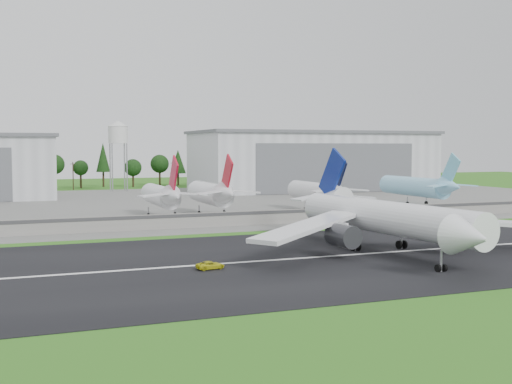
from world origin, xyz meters
name	(u,v)px	position (x,y,z in m)	size (l,w,h in m)	color
ground	(348,268)	(0.00, 0.00, 0.00)	(600.00, 600.00, 0.00)	#306317
runway	(319,257)	(0.00, 10.00, 0.05)	(320.00, 60.00, 0.10)	black
runway_centerline	(319,257)	(0.00, 10.00, 0.11)	(220.00, 1.00, 0.02)	white
apron	(166,203)	(0.00, 120.00, 0.05)	(320.00, 150.00, 0.10)	slate
blast_fence	(231,219)	(0.00, 54.99, 1.81)	(240.00, 0.61, 3.50)	gray
hangar_east	(313,161)	(75.00, 164.92, 12.63)	(102.00, 47.00, 25.20)	silver
water_tower	(118,132)	(-5.00, 185.00, 24.55)	(8.40, 8.40, 29.40)	#99999E
utility_poles	(125,189)	(0.00, 200.00, 0.00)	(230.00, 3.00, 12.00)	black
treeline	(119,187)	(0.00, 215.00, 0.00)	(320.00, 16.00, 22.00)	black
main_airliner	(388,225)	(13.02, 9.57, 4.89)	(56.91, 59.26, 18.17)	white
ground_vehicle	(210,265)	(-19.99, 6.30, 0.71)	(2.02, 4.37, 1.22)	gold
parked_jet_red_a	(163,196)	(-11.09, 76.53, 6.01)	(7.36, 31.29, 16.50)	silver
parked_jet_red_b	(213,193)	(2.45, 76.57, 6.23)	(7.36, 31.29, 16.74)	white
parked_jet_navy	(319,191)	(33.50, 76.54, 6.02)	(7.36, 31.29, 16.51)	silver
parked_jet_skyblue	(420,186)	(70.99, 81.58, 6.26)	(7.36, 37.29, 16.82)	#8DD2F3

